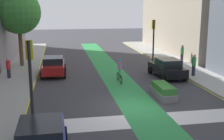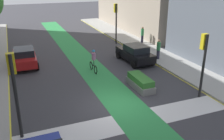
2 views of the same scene
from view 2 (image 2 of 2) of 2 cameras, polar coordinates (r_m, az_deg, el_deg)
ground_plane at (r=15.21m, az=0.95°, el=-7.83°), size 120.00×120.00×0.00m
bike_lane_paint at (r=15.37m, az=2.53°, el=-7.51°), size 2.40×60.00×0.01m
crosswalk_band at (r=13.64m, az=4.27°, el=-11.54°), size 12.00×1.80×0.01m
curb_stripe_left at (r=14.31m, az=-22.30°, el=-11.54°), size 0.16×60.00×0.01m
sidewalk_right at (r=19.09m, az=22.22°, el=-3.03°), size 3.00×60.00×0.15m
curb_stripe_right at (r=18.15m, az=18.74°, el=-4.02°), size 0.16×60.00×0.01m
traffic_signal_near_right at (r=16.11m, az=20.13°, el=3.52°), size 0.35×0.52×4.05m
traffic_signal_near_left at (r=11.97m, az=-21.49°, el=-2.16°), size 0.35×0.52×4.15m
traffic_signal_far_right at (r=28.06m, az=0.88°, el=12.18°), size 0.35×0.52×4.39m
car_red_left_far at (r=22.46m, az=-19.32°, el=2.84°), size 2.10×4.24×1.57m
car_black_right_far at (r=22.29m, az=5.28°, el=3.81°), size 2.20×4.28×1.57m
cyclist_in_lane at (r=19.86m, az=-4.23°, el=2.21°), size 0.32×1.73×1.86m
pedestrian_sidewalk_right_a at (r=22.92m, az=10.52°, el=4.71°), size 0.34×0.34×1.78m
pedestrian_sidewalk_right_b at (r=28.45m, az=6.91°, el=8.03°), size 0.34×0.34×1.78m
median_planter at (r=17.27m, az=6.46°, el=-2.82°), size 0.98×2.59×0.85m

